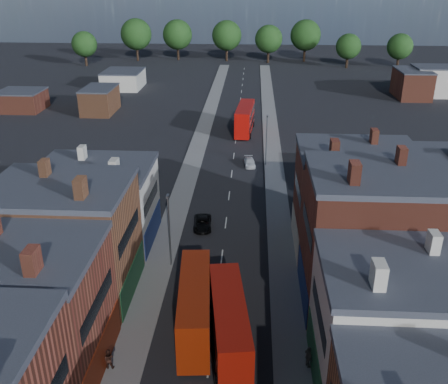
# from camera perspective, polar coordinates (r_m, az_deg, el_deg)

# --- Properties ---
(pavement_west) EXTENTS (3.00, 200.00, 0.12)m
(pavement_west) POSITION_cam_1_polar(r_m,az_deg,el_deg) (70.74, -4.60, 0.42)
(pavement_west) COLOR gray
(pavement_west) RESTS_ON ground
(pavement_east) EXTENTS (3.00, 200.00, 0.12)m
(pavement_east) POSITION_cam_1_polar(r_m,az_deg,el_deg) (70.20, 5.98, 0.17)
(pavement_east) COLOR gray
(pavement_east) RESTS_ON ground
(lamp_post_2) EXTENTS (0.25, 0.70, 8.12)m
(lamp_post_2) POSITION_cam_1_polar(r_m,az_deg,el_deg) (50.74, -6.29, -3.87)
(lamp_post_2) COLOR slate
(lamp_post_2) RESTS_ON ground
(lamp_post_3) EXTENTS (0.25, 0.70, 8.12)m
(lamp_post_3) POSITION_cam_1_polar(r_m,az_deg,el_deg) (77.86, 4.89, 6.30)
(lamp_post_3) COLOR slate
(lamp_post_3) RESTS_ON ground
(bus_0) EXTENTS (3.48, 11.23, 4.78)m
(bus_0) POSITION_cam_1_polar(r_m,az_deg,el_deg) (42.90, -3.35, -12.91)
(bus_0) COLOR #9E2309
(bus_0) RESTS_ON ground
(bus_1) EXTENTS (4.02, 11.40, 4.82)m
(bus_1) POSITION_cam_1_polar(r_m,az_deg,el_deg) (40.89, 0.61, -14.97)
(bus_1) COLOR #AB1509
(bus_1) RESTS_ON ground
(bus_2) EXTENTS (3.65, 11.98, 5.10)m
(bus_2) POSITION_cam_1_polar(r_m,az_deg,el_deg) (94.98, 2.39, 8.42)
(bus_2) COLOR #AF0C07
(bus_2) RESTS_ON ground
(car_2) EXTENTS (2.37, 4.57, 1.23)m
(car_2) POSITION_cam_1_polar(r_m,az_deg,el_deg) (59.81, -2.46, -3.58)
(car_2) COLOR black
(car_2) RESTS_ON ground
(car_3) EXTENTS (2.04, 4.08, 1.14)m
(car_3) POSITION_cam_1_polar(r_m,az_deg,el_deg) (78.83, 2.94, 3.40)
(car_3) COLOR white
(car_3) RESTS_ON ground
(ped_1) EXTENTS (0.84, 0.48, 1.70)m
(ped_1) POSITION_cam_1_polar(r_m,az_deg,el_deg) (41.43, -13.08, -18.07)
(ped_1) COLOR #3E2118
(ped_1) RESTS_ON pavement_west
(ped_3) EXTENTS (0.83, 1.21, 1.89)m
(ped_3) POSITION_cam_1_polar(r_m,az_deg,el_deg) (40.98, 9.63, -18.10)
(ped_3) COLOR #5D5950
(ped_3) RESTS_ON pavement_east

